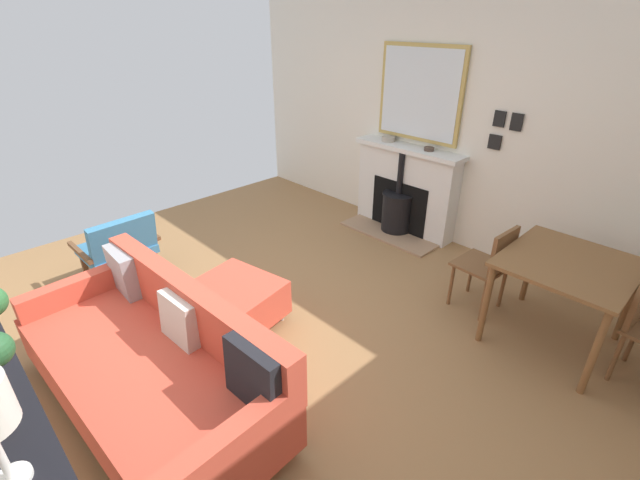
{
  "coord_description": "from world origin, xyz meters",
  "views": [
    {
      "loc": [
        1.55,
        2.58,
        2.37
      ],
      "look_at": [
        -0.71,
        0.24,
        0.68
      ],
      "focal_mm": 24.31,
      "sensor_mm": 36.0,
      "label": 1
    }
  ],
  "objects_px": {
    "mantel_bowl_near": "(388,139)",
    "ottoman": "(237,300)",
    "mantel_bowl_far": "(429,149)",
    "dining_chair_near_fireplace": "(490,263)",
    "fireplace": "(403,194)",
    "dining_table": "(567,273)",
    "armchair_accent": "(119,246)",
    "sofa": "(154,363)"
  },
  "relations": [
    {
      "from": "mantel_bowl_far",
      "to": "armchair_accent",
      "type": "xyz_separation_m",
      "value": [
        2.99,
        -1.4,
        -0.64
      ]
    },
    {
      "from": "mantel_bowl_near",
      "to": "ottoman",
      "type": "height_order",
      "value": "mantel_bowl_near"
    },
    {
      "from": "mantel_bowl_near",
      "to": "armchair_accent",
      "type": "distance_m",
      "value": 3.17
    },
    {
      "from": "fireplace",
      "to": "dining_table",
      "type": "xyz_separation_m",
      "value": [
        0.82,
        2.09,
        0.18
      ]
    },
    {
      "from": "fireplace",
      "to": "mantel_bowl_far",
      "type": "relative_size",
      "value": 12.03
    },
    {
      "from": "mantel_bowl_near",
      "to": "dining_table",
      "type": "height_order",
      "value": "mantel_bowl_near"
    },
    {
      "from": "fireplace",
      "to": "mantel_bowl_far",
      "type": "bearing_deg",
      "value": 97.67
    },
    {
      "from": "dining_chair_near_fireplace",
      "to": "mantel_bowl_far",
      "type": "bearing_deg",
      "value": -124.42
    },
    {
      "from": "dining_chair_near_fireplace",
      "to": "armchair_accent",
      "type": "bearing_deg",
      "value": -51.4
    },
    {
      "from": "sofa",
      "to": "dining_chair_near_fireplace",
      "type": "height_order",
      "value": "dining_chair_near_fireplace"
    },
    {
      "from": "fireplace",
      "to": "ottoman",
      "type": "distance_m",
      "value": 2.53
    },
    {
      "from": "mantel_bowl_far",
      "to": "dining_chair_near_fireplace",
      "type": "bearing_deg",
      "value": 55.58
    },
    {
      "from": "sofa",
      "to": "ottoman",
      "type": "xyz_separation_m",
      "value": [
        -0.87,
        -0.33,
        -0.1
      ]
    },
    {
      "from": "sofa",
      "to": "mantel_bowl_near",
      "type": "bearing_deg",
      "value": -166.8
    },
    {
      "from": "mantel_bowl_far",
      "to": "dining_chair_near_fireplace",
      "type": "xyz_separation_m",
      "value": [
        0.86,
        1.26,
        -0.57
      ]
    },
    {
      "from": "fireplace",
      "to": "sofa",
      "type": "height_order",
      "value": "fireplace"
    },
    {
      "from": "mantel_bowl_far",
      "to": "armchair_accent",
      "type": "relative_size",
      "value": 0.15
    },
    {
      "from": "sofa",
      "to": "dining_chair_near_fireplace",
      "type": "relative_size",
      "value": 2.59
    },
    {
      "from": "ottoman",
      "to": "dining_table",
      "type": "distance_m",
      "value": 2.6
    },
    {
      "from": "fireplace",
      "to": "armchair_accent",
      "type": "height_order",
      "value": "fireplace"
    },
    {
      "from": "mantel_bowl_far",
      "to": "mantel_bowl_near",
      "type": "bearing_deg",
      "value": -90.0
    },
    {
      "from": "mantel_bowl_near",
      "to": "dining_chair_near_fireplace",
      "type": "bearing_deg",
      "value": 64.7
    },
    {
      "from": "mantel_bowl_near",
      "to": "sofa",
      "type": "relative_size",
      "value": 0.08
    },
    {
      "from": "sofa",
      "to": "dining_chair_near_fireplace",
      "type": "bearing_deg",
      "value": 158.24
    },
    {
      "from": "ottoman",
      "to": "armchair_accent",
      "type": "distance_m",
      "value": 1.39
    },
    {
      "from": "fireplace",
      "to": "ottoman",
      "type": "bearing_deg",
      "value": 3.6
    },
    {
      "from": "mantel_bowl_near",
      "to": "dining_chair_near_fireplace",
      "type": "xyz_separation_m",
      "value": [
        0.86,
        1.82,
        -0.58
      ]
    },
    {
      "from": "fireplace",
      "to": "sofa",
      "type": "xyz_separation_m",
      "value": [
        3.39,
        0.49,
        -0.12
      ]
    },
    {
      "from": "fireplace",
      "to": "dining_table",
      "type": "relative_size",
      "value": 1.48
    },
    {
      "from": "dining_table",
      "to": "mantel_bowl_near",
      "type": "bearing_deg",
      "value": -109.64
    },
    {
      "from": "fireplace",
      "to": "ottoman",
      "type": "xyz_separation_m",
      "value": [
        2.52,
        0.16,
        -0.22
      ]
    },
    {
      "from": "fireplace",
      "to": "dining_chair_near_fireplace",
      "type": "bearing_deg",
      "value": 61.33
    },
    {
      "from": "mantel_bowl_near",
      "to": "dining_chair_near_fireplace",
      "type": "relative_size",
      "value": 0.19
    },
    {
      "from": "armchair_accent",
      "to": "mantel_bowl_far",
      "type": "bearing_deg",
      "value": 154.84
    },
    {
      "from": "mantel_bowl_far",
      "to": "ottoman",
      "type": "height_order",
      "value": "mantel_bowl_far"
    },
    {
      "from": "sofa",
      "to": "dining_chair_near_fireplace",
      "type": "distance_m",
      "value": 2.76
    },
    {
      "from": "fireplace",
      "to": "dining_chair_near_fireplace",
      "type": "height_order",
      "value": "fireplace"
    },
    {
      "from": "sofa",
      "to": "dining_chair_near_fireplace",
      "type": "xyz_separation_m",
      "value": [
        -2.56,
        1.02,
        0.15
      ]
    },
    {
      "from": "mantel_bowl_near",
      "to": "mantel_bowl_far",
      "type": "distance_m",
      "value": 0.57
    },
    {
      "from": "mantel_bowl_far",
      "to": "armchair_accent",
      "type": "height_order",
      "value": "mantel_bowl_far"
    },
    {
      "from": "mantel_bowl_near",
      "to": "mantel_bowl_far",
      "type": "height_order",
      "value": "mantel_bowl_near"
    },
    {
      "from": "ottoman",
      "to": "mantel_bowl_near",
      "type": "bearing_deg",
      "value": -169.59
    }
  ]
}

